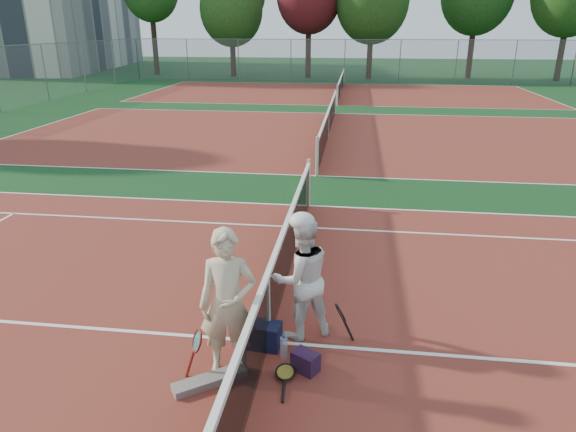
{
  "coord_description": "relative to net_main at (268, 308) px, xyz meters",
  "views": [
    {
      "loc": [
        1.0,
        -5.64,
        3.88
      ],
      "look_at": [
        0.0,
        1.94,
        1.05
      ],
      "focal_mm": 32.0,
      "sensor_mm": 36.0,
      "label": 1
    }
  ],
  "objects": [
    {
      "name": "ground",
      "position": [
        0.0,
        0.0,
        -0.51
      ],
      "size": [
        130.0,
        130.0,
        0.0
      ],
      "primitive_type": "plane",
      "color": "#0F3716",
      "rests_on": "ground"
    },
    {
      "name": "court_main",
      "position": [
        0.0,
        0.0,
        -0.51
      ],
      "size": [
        23.77,
        10.97,
        0.01
      ],
      "primitive_type": "cube",
      "color": "maroon",
      "rests_on": "ground"
    },
    {
      "name": "court_far_a",
      "position": [
        0.0,
        13.5,
        -0.51
      ],
      "size": [
        23.77,
        10.97,
        0.01
      ],
      "primitive_type": "cube",
      "color": "maroon",
      "rests_on": "ground"
    },
    {
      "name": "court_far_b",
      "position": [
        0.0,
        27.0,
        -0.51
      ],
      "size": [
        23.77,
        10.97,
        0.01
      ],
      "primitive_type": "cube",
      "color": "maroon",
      "rests_on": "ground"
    },
    {
      "name": "net_main",
      "position": [
        0.0,
        0.0,
        0.0
      ],
      "size": [
        0.1,
        10.98,
        1.02
      ],
      "primitive_type": null,
      "color": "black",
      "rests_on": "ground"
    },
    {
      "name": "net_far_a",
      "position": [
        0.0,
        13.5,
        0.0
      ],
      "size": [
        0.1,
        10.98,
        1.02
      ],
      "primitive_type": null,
      "color": "black",
      "rests_on": "ground"
    },
    {
      "name": "net_far_b",
      "position": [
        0.0,
        27.0,
        0.0
      ],
      "size": [
        0.1,
        10.98,
        1.02
      ],
      "primitive_type": null,
      "color": "black",
      "rests_on": "ground"
    },
    {
      "name": "fence_back",
      "position": [
        0.0,
        34.0,
        0.99
      ],
      "size": [
        32.0,
        0.06,
        3.0
      ],
      "primitive_type": null,
      "color": "slate",
      "rests_on": "ground"
    },
    {
      "name": "player_a",
      "position": [
        -0.35,
        -0.65,
        0.4
      ],
      "size": [
        0.71,
        0.51,
        1.82
      ],
      "primitive_type": "imported",
      "rotation": [
        0.0,
        0.0,
        0.12
      ],
      "color": "beige",
      "rests_on": "ground"
    },
    {
      "name": "player_b",
      "position": [
        0.4,
        0.26,
        0.32
      ],
      "size": [
        1.01,
        0.93,
        1.67
      ],
      "primitive_type": "imported",
      "rotation": [
        0.0,
        0.0,
        3.62
      ],
      "color": "white",
      "rests_on": "ground"
    },
    {
      "name": "racket_red",
      "position": [
        -0.71,
        -0.74,
        -0.22
      ],
      "size": [
        0.34,
        0.35,
        0.58
      ],
      "primitive_type": null,
      "rotation": [
        0.0,
        0.0,
        0.56
      ],
      "color": "maroon",
      "rests_on": "ground"
    },
    {
      "name": "racket_black_held",
      "position": [
        0.92,
        0.12,
        -0.23
      ],
      "size": [
        0.35,
        0.35,
        0.56
      ],
      "primitive_type": null,
      "rotation": [
        0.0,
        0.0,
        3.54
      ],
      "color": "black",
      "rests_on": "ground"
    },
    {
      "name": "racket_spare",
      "position": [
        0.31,
        -0.66,
        -0.47
      ],
      "size": [
        0.31,
        0.62,
        0.09
      ],
      "primitive_type": null,
      "rotation": [
        0.0,
        0.0,
        1.64
      ],
      "color": "black",
      "rests_on": "ground"
    },
    {
      "name": "sports_bag_navy",
      "position": [
        -0.04,
        -0.1,
        -0.35
      ],
      "size": [
        0.44,
        0.33,
        0.33
      ],
      "primitive_type": "cube",
      "rotation": [
        0.0,
        0.0,
        -0.1
      ],
      "color": "black",
      "rests_on": "ground"
    },
    {
      "name": "sports_bag_purple",
      "position": [
        0.53,
        -0.52,
        -0.39
      ],
      "size": [
        0.37,
        0.34,
        0.25
      ],
      "primitive_type": "cube",
      "rotation": [
        0.0,
        0.0,
        -0.54
      ],
      "color": "#25102D",
      "rests_on": "ground"
    },
    {
      "name": "net_cover_canvas",
      "position": [
        -0.53,
        -0.91,
        -0.46
      ],
      "size": [
        0.82,
        0.67,
        0.09
      ],
      "primitive_type": "cube",
      "rotation": [
        0.0,
        0.0,
        0.63
      ],
      "color": "slate",
      "rests_on": "ground"
    },
    {
      "name": "water_bottle",
      "position": [
        0.25,
        -0.32,
        -0.36
      ],
      "size": [
        0.09,
        0.09,
        0.3
      ],
      "primitive_type": "cylinder",
      "color": "silver",
      "rests_on": "ground"
    },
    {
      "name": "tree_back_1",
      "position": [
        -9.24,
        37.46,
        4.64
      ],
      "size": [
        5.02,
        5.02,
        8.06
      ],
      "color": "#382314",
      "rests_on": "ground"
    },
    {
      "name": "tree_back_3",
      "position": [
        1.85,
        36.71,
        5.19
      ],
      "size": [
        5.53,
        5.53,
        8.89
      ],
      "color": "#382314",
      "rests_on": "ground"
    }
  ]
}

